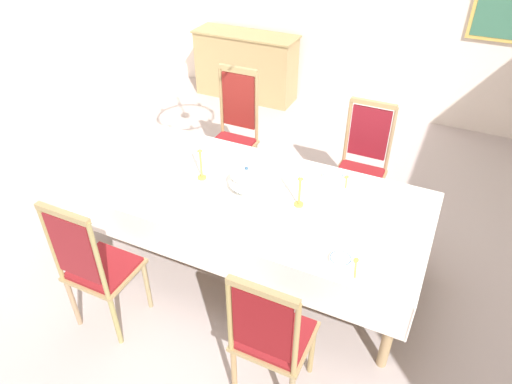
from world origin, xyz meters
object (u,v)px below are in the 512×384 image
object	(u,v)px
dining_table	(249,199)
spoon_primary	(356,263)
bowl_near_right	(333,176)
chair_south_b	(271,335)
candlestick_east	(300,189)
candlestick_west	(201,162)
bowl_near_left	(340,259)
chair_south_a	(95,265)
sideboard	(246,66)
soup_tureen	(247,179)
chair_north_a	(234,131)
chair_north_b	(362,164)
bowl_far_left	(259,157)
spoon_secondary	(347,178)

from	to	relation	value
dining_table	spoon_primary	world-z (taller)	spoon_primary
dining_table	bowl_near_right	distance (m)	0.70
chair_south_b	candlestick_east	size ratio (longest dim) A/B	3.07
candlestick_west	bowl_near_left	bearing A→B (deg)	-18.88
dining_table	candlestick_west	world-z (taller)	candlestick_west
chair_south_a	sideboard	xyz separation A→B (m)	(-0.87, 4.05, -0.13)
bowl_near_left	soup_tureen	bearing A→B (deg)	153.55
chair_south_b	sideboard	distance (m)	4.59
chair_north_a	bowl_near_right	xyz separation A→B (m)	(1.19, -0.56, 0.15)
chair_south_a	chair_south_b	world-z (taller)	chair_south_a
dining_table	spoon_primary	xyz separation A→B (m)	(0.95, -0.41, 0.08)
sideboard	chair_north_b	bearing A→B (deg)	136.96
bowl_far_left	chair_south_a	bearing A→B (deg)	-110.37
chair_south_a	spoon_primary	world-z (taller)	chair_south_a
chair_south_b	spoon_primary	xyz separation A→B (m)	(0.32, 0.60, 0.18)
chair_south_b	soup_tureen	size ratio (longest dim) A/B	4.00
chair_north_b	candlestick_east	size ratio (longest dim) A/B	3.23
dining_table	chair_south_a	xyz separation A→B (m)	(-0.66, -1.01, -0.09)
chair_north_b	soup_tureen	distance (m)	1.23
bowl_near_left	bowl_near_right	bearing A→B (deg)	110.55
chair_south_b	spoon_primary	bearing A→B (deg)	62.20
chair_south_b	candlestick_west	xyz separation A→B (m)	(-1.05, 1.01, 0.33)
bowl_near_left	bowl_far_left	distance (m)	1.32
bowl_near_right	spoon_secondary	bearing A→B (deg)	13.53
spoon_primary	spoon_secondary	distance (m)	0.95
chair_south_a	chair_north_a	xyz separation A→B (m)	(-0.00, 2.03, 0.03)
candlestick_west	spoon_primary	xyz separation A→B (m)	(1.37, -0.41, -0.15)
dining_table	sideboard	size ratio (longest dim) A/B	1.88
dining_table	bowl_far_left	distance (m)	0.47
candlestick_west	bowl_near_left	world-z (taller)	candlestick_west
candlestick_east	spoon_primary	distance (m)	0.69
candlestick_west	sideboard	xyz separation A→B (m)	(-1.12, 3.04, -0.44)
spoon_secondary	spoon_primary	bearing A→B (deg)	-83.58
soup_tureen	spoon_secondary	size ratio (longest dim) A/B	1.55
bowl_far_left	spoon_secondary	xyz separation A→B (m)	(0.75, 0.03, -0.02)
chair_north_b	bowl_far_left	size ratio (longest dim) A/B	6.36
candlestick_west	spoon_primary	size ratio (longest dim) A/B	2.12
chair_north_b	bowl_far_left	bearing A→B (deg)	36.83
chair_south_b	sideboard	xyz separation A→B (m)	(-2.17, 4.05, -0.11)
chair_north_b	bowl_far_left	xyz separation A→B (m)	(-0.76, -0.57, 0.18)
candlestick_west	candlestick_east	bearing A→B (deg)	0.00
sideboard	chair_south_b	bearing A→B (deg)	118.16
chair_south_b	chair_north_a	bearing A→B (deg)	122.63
candlestick_west	soup_tureen	bearing A→B (deg)	0.00
spoon_primary	chair_north_a	bearing A→B (deg)	126.30
bowl_near_right	spoon_primary	bearing A→B (deg)	-63.59
chair_south_a	candlestick_west	distance (m)	1.09
soup_tureen	candlestick_east	size ratio (longest dim) A/B	0.77
bowl_near_right	bowl_far_left	distance (m)	0.64
soup_tureen	dining_table	bearing A→B (deg)	0.00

